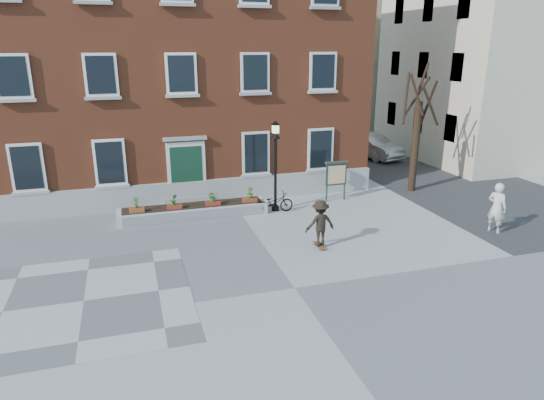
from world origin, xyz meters
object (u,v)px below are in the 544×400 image
object	(u,v)px
notice_board	(336,174)
skateboarder	(320,223)
bicycle	(274,203)
bystander	(497,208)
lamp_post	(275,154)
parked_car	(370,146)

from	to	relation	value
notice_board	skateboarder	distance (m)	5.68
bicycle	bystander	bearing A→B (deg)	-123.46
bystander	notice_board	distance (m)	6.96
bicycle	notice_board	xyz separation A→B (m)	(3.26, 0.85, 0.81)
bicycle	lamp_post	size ratio (longest dim) A/B	0.44
bicycle	bystander	size ratio (longest dim) A/B	0.86
bicycle	parked_car	xyz separation A→B (m)	(9.13, 8.61, 0.32)
bicycle	parked_car	distance (m)	12.55
bystander	notice_board	size ratio (longest dim) A/B	1.06
bicycle	lamp_post	world-z (taller)	lamp_post
bicycle	lamp_post	xyz separation A→B (m)	(0.15, 0.28, 2.09)
lamp_post	skateboarder	world-z (taller)	lamp_post
parked_car	skateboarder	xyz separation A→B (m)	(-8.67, -12.69, 0.15)
parked_car	notice_board	size ratio (longest dim) A/B	2.49
bystander	parked_car	bearing A→B (deg)	-30.47
parked_car	bystander	xyz separation A→B (m)	(-1.62, -13.27, 0.23)
skateboarder	lamp_post	bearing A→B (deg)	94.19
bicycle	parked_car	world-z (taller)	parked_car
bicycle	skateboarder	bearing A→B (deg)	-175.13
bicycle	bystander	xyz separation A→B (m)	(7.51, -4.66, 0.54)
bystander	lamp_post	world-z (taller)	lamp_post
bicycle	lamp_post	distance (m)	2.11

